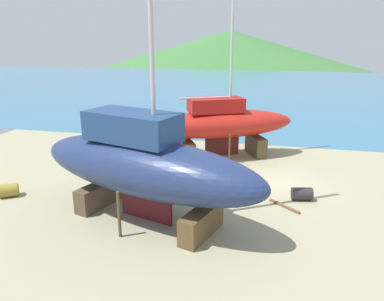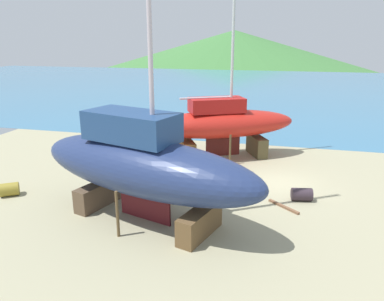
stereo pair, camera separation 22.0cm
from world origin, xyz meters
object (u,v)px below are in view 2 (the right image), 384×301
at_px(barrel_tipped_center, 9,189).
at_px(barrel_by_slipway, 106,155).
at_px(sailboat_large_starboard, 142,164).
at_px(barrel_rust_near, 302,194).
at_px(sailboat_far_slipway, 223,123).
at_px(worker, 187,125).

relative_size(barrel_tipped_center, barrel_by_slipway, 1.02).
relative_size(sailboat_large_starboard, barrel_rust_near, 19.64).
height_order(sailboat_far_slipway, barrel_rust_near, sailboat_far_slipway).
relative_size(sailboat_far_slipway, barrel_tipped_center, 18.40).
bearing_deg(barrel_by_slipway, sailboat_large_starboard, -52.19).
bearing_deg(barrel_rust_near, barrel_by_slipway, 165.28).
relative_size(barrel_tipped_center, barrel_rust_near, 0.90).
bearing_deg(sailboat_large_starboard, barrel_by_slipway, 144.57).
distance_m(sailboat_far_slipway, sailboat_large_starboard, 9.37).
height_order(sailboat_far_slipway, barrel_tipped_center, sailboat_far_slipway).
relative_size(barrel_rust_near, barrel_by_slipway, 1.13).
distance_m(sailboat_far_slipway, barrel_rust_near, 7.63).
distance_m(worker, barrel_tipped_center, 14.53).
distance_m(sailboat_far_slipway, worker, 6.35).
bearing_deg(barrel_by_slipway, sailboat_far_slipway, 20.57).
height_order(sailboat_far_slipway, worker, sailboat_far_slipway).
relative_size(sailboat_far_slipway, sailboat_large_starboard, 0.84).
bearing_deg(sailboat_large_starboard, worker, 114.60).
bearing_deg(barrel_rust_near, sailboat_large_starboard, -151.26).
xyz_separation_m(sailboat_far_slipway, barrel_tipped_center, (-8.97, -8.55, -1.92)).
distance_m(barrel_tipped_center, barrel_by_slipway, 6.32).
bearing_deg(barrel_tipped_center, worker, 68.69).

